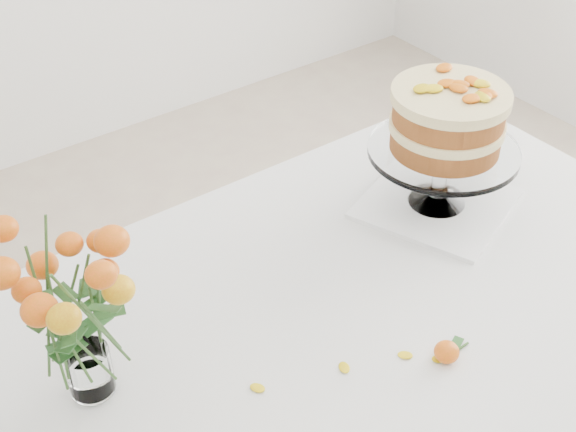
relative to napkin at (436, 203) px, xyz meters
name	(u,v)px	position (x,y,z in m)	size (l,w,h in m)	color
table	(357,337)	(-0.33, -0.14, -0.09)	(1.43, 0.93, 0.76)	tan
napkin	(436,203)	(0.00, 0.00, 0.00)	(0.28, 0.28, 0.01)	white
cake_stand	(447,126)	(0.00, 0.00, 0.19)	(0.31, 0.31, 0.27)	white
rose_vase	(73,294)	(-0.80, -0.03, 0.21)	(0.24, 0.24, 0.36)	white
loose_rose_far	(447,352)	(-0.30, -0.32, 0.01)	(0.08, 0.04, 0.04)	#C55E09
stray_petal_a	(344,368)	(-0.45, -0.24, 0.00)	(0.03, 0.02, 0.00)	yellow
stray_petal_b	(405,355)	(-0.35, -0.28, 0.00)	(0.03, 0.02, 0.00)	yellow
stray_petal_c	(439,359)	(-0.31, -0.32, 0.00)	(0.03, 0.02, 0.00)	yellow
stray_petal_d	(257,388)	(-0.59, -0.19, 0.00)	(0.03, 0.02, 0.00)	yellow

